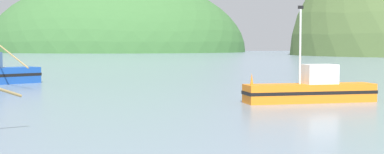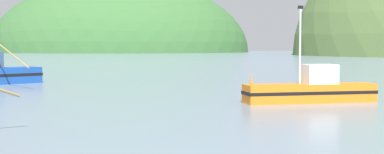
{
  "view_description": "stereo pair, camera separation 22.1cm",
  "coord_description": "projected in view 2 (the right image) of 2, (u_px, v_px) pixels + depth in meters",
  "views": [
    {
      "loc": [
        -4.67,
        -8.89,
        3.54
      ],
      "look_at": [
        -2.75,
        26.77,
        1.4
      ],
      "focal_mm": 50.48,
      "sensor_mm": 36.0,
      "label": 1
    },
    {
      "loc": [
        -4.45,
        -8.9,
        3.54
      ],
      "look_at": [
        -2.75,
        26.77,
        1.4
      ],
      "focal_mm": 50.48,
      "sensor_mm": 36.0,
      "label": 2
    }
  ],
  "objects": [
    {
      "name": "hill_mid_left",
      "position": [
        121.0,
        52.0,
        266.41
      ],
      "size": [
        126.26,
        101.01,
        71.72
      ],
      "primitive_type": "ellipsoid",
      "color": "#386633",
      "rests_on": "ground"
    },
    {
      "name": "fishing_boat_orange",
      "position": [
        311.0,
        90.0,
        33.13
      ],
      "size": [
        8.46,
        3.1,
        5.91
      ],
      "rotation": [
        0.0,
        0.0,
        3.31
      ],
      "color": "orange",
      "rests_on": "ground"
    }
  ]
}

